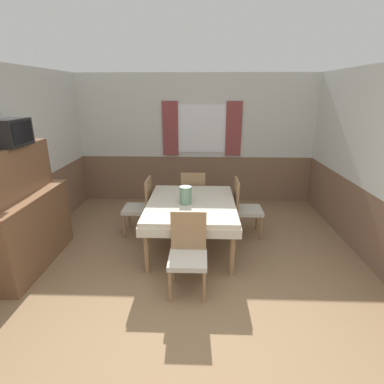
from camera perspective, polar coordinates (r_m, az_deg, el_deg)
name	(u,v)px	position (r m, az deg, el deg)	size (l,w,h in m)	color
ground_plane	(186,345)	(3.14, -1.09, -27.14)	(16.00, 16.00, 0.00)	#846647
wall_back	(196,139)	(6.25, 0.85, 9.98)	(5.19, 0.10, 2.60)	silver
wall_left	(27,160)	(4.98, -28.96, 5.29)	(0.05, 4.37, 2.60)	silver
wall_right	(366,163)	(4.85, 30.21, 4.79)	(0.05, 4.37, 2.60)	silver
dining_table	(191,208)	(4.36, -0.15, -3.14)	(1.28, 1.58, 0.74)	beige
chair_head_window	(193,195)	(5.32, 0.25, -0.59)	(0.44, 0.44, 0.94)	#93704C
chair_right_far	(244,206)	(4.89, 9.84, -2.65)	(0.44, 0.44, 0.94)	#93704C
chair_left_far	(141,205)	(4.94, -9.61, -2.41)	(0.44, 0.44, 0.94)	#93704C
chair_head_near	(188,251)	(3.53, -0.76, -11.14)	(0.44, 0.44, 0.94)	#93704C
sideboard	(26,217)	(4.48, -29.13, -4.24)	(0.46, 1.52, 1.62)	brown
tv	(11,133)	(4.24, -31.18, 9.65)	(0.29, 0.48, 0.33)	black
vase	(186,195)	(4.21, -1.24, -0.62)	(0.17, 0.17, 0.25)	slate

